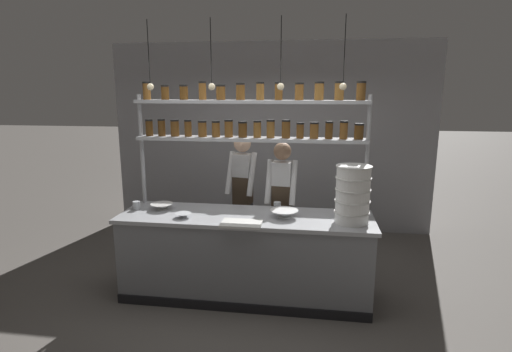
{
  "coord_description": "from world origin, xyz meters",
  "views": [
    {
      "loc": [
        0.7,
        -3.99,
        2.21
      ],
      "look_at": [
        0.09,
        0.2,
        1.31
      ],
      "focal_mm": 28.0,
      "sensor_mm": 36.0,
      "label": 1
    }
  ],
  "objects_px": {
    "serving_cup_by_board": "(136,205)",
    "prep_bowl_center_front": "(183,215)",
    "spice_shelf_unit": "(251,123)",
    "prep_bowl_center_back": "(284,214)",
    "serving_cup_front": "(277,206)",
    "chef_left": "(243,191)",
    "chef_center": "(282,200)",
    "cutting_board": "(241,224)",
    "container_stack": "(353,194)",
    "prep_bowl_near_left": "(162,207)"
  },
  "relations": [
    {
      "from": "serving_cup_by_board",
      "to": "prep_bowl_center_front",
      "type": "bearing_deg",
      "value": -18.66
    },
    {
      "from": "spice_shelf_unit",
      "to": "prep_bowl_center_back",
      "type": "distance_m",
      "value": 1.05
    },
    {
      "from": "prep_bowl_center_back",
      "to": "serving_cup_by_board",
      "type": "relative_size",
      "value": 3.2
    },
    {
      "from": "serving_cup_front",
      "to": "chef_left",
      "type": "bearing_deg",
      "value": 129.17
    },
    {
      "from": "spice_shelf_unit",
      "to": "prep_bowl_center_front",
      "type": "relative_size",
      "value": 15.01
    },
    {
      "from": "chef_center",
      "to": "cutting_board",
      "type": "height_order",
      "value": "chef_center"
    },
    {
      "from": "serving_cup_by_board",
      "to": "cutting_board",
      "type": "bearing_deg",
      "value": -15.59
    },
    {
      "from": "container_stack",
      "to": "prep_bowl_center_back",
      "type": "distance_m",
      "value": 0.73
    },
    {
      "from": "spice_shelf_unit",
      "to": "serving_cup_front",
      "type": "height_order",
      "value": "spice_shelf_unit"
    },
    {
      "from": "prep_bowl_near_left",
      "to": "container_stack",
      "type": "bearing_deg",
      "value": -4.39
    },
    {
      "from": "prep_bowl_near_left",
      "to": "serving_cup_front",
      "type": "relative_size",
      "value": 2.54
    },
    {
      "from": "container_stack",
      "to": "serving_cup_front",
      "type": "distance_m",
      "value": 0.86
    },
    {
      "from": "spice_shelf_unit",
      "to": "prep_bowl_near_left",
      "type": "xyz_separation_m",
      "value": [
        -0.97,
        -0.26,
        -0.91
      ]
    },
    {
      "from": "prep_bowl_near_left",
      "to": "serving_cup_front",
      "type": "height_order",
      "value": "serving_cup_front"
    },
    {
      "from": "chef_left",
      "to": "prep_bowl_center_back",
      "type": "distance_m",
      "value": 1.03
    },
    {
      "from": "prep_bowl_center_front",
      "to": "serving_cup_front",
      "type": "bearing_deg",
      "value": 22.19
    },
    {
      "from": "cutting_board",
      "to": "prep_bowl_center_front",
      "type": "xyz_separation_m",
      "value": [
        -0.64,
        0.14,
        0.01
      ]
    },
    {
      "from": "chef_left",
      "to": "prep_bowl_center_back",
      "type": "height_order",
      "value": "chef_left"
    },
    {
      "from": "spice_shelf_unit",
      "to": "chef_center",
      "type": "xyz_separation_m",
      "value": [
        0.33,
        0.26,
        -0.93
      ]
    },
    {
      "from": "spice_shelf_unit",
      "to": "serving_cup_by_board",
      "type": "xyz_separation_m",
      "value": [
        -1.25,
        -0.3,
        -0.9
      ]
    },
    {
      "from": "serving_cup_front",
      "to": "serving_cup_by_board",
      "type": "relative_size",
      "value": 1.07
    },
    {
      "from": "chef_center",
      "to": "container_stack",
      "type": "distance_m",
      "value": 1.05
    },
    {
      "from": "serving_cup_by_board",
      "to": "prep_bowl_center_back",
      "type": "bearing_deg",
      "value": -1.74
    },
    {
      "from": "prep_bowl_center_front",
      "to": "prep_bowl_center_back",
      "type": "relative_size",
      "value": 0.58
    },
    {
      "from": "container_stack",
      "to": "cutting_board",
      "type": "distance_m",
      "value": 1.14
    },
    {
      "from": "cutting_board",
      "to": "serving_cup_by_board",
      "type": "xyz_separation_m",
      "value": [
        -1.25,
        0.35,
        0.03
      ]
    },
    {
      "from": "container_stack",
      "to": "prep_bowl_center_back",
      "type": "bearing_deg",
      "value": 174.06
    },
    {
      "from": "chef_center",
      "to": "serving_cup_front",
      "type": "relative_size",
      "value": 16.66
    },
    {
      "from": "spice_shelf_unit",
      "to": "cutting_board",
      "type": "height_order",
      "value": "spice_shelf_unit"
    },
    {
      "from": "chef_center",
      "to": "prep_bowl_near_left",
      "type": "bearing_deg",
      "value": -152.75
    },
    {
      "from": "prep_bowl_near_left",
      "to": "prep_bowl_center_back",
      "type": "bearing_deg",
      "value": -3.62
    },
    {
      "from": "prep_bowl_near_left",
      "to": "serving_cup_by_board",
      "type": "height_order",
      "value": "serving_cup_by_board"
    },
    {
      "from": "prep_bowl_center_front",
      "to": "container_stack",
      "type": "bearing_deg",
      "value": 2.79
    },
    {
      "from": "chef_left",
      "to": "prep_bowl_center_front",
      "type": "height_order",
      "value": "chef_left"
    },
    {
      "from": "prep_bowl_center_back",
      "to": "serving_cup_by_board",
      "type": "xyz_separation_m",
      "value": [
        -1.65,
        0.05,
        0.01
      ]
    },
    {
      "from": "container_stack",
      "to": "serving_cup_front",
      "type": "height_order",
      "value": "container_stack"
    },
    {
      "from": "prep_bowl_near_left",
      "to": "prep_bowl_center_front",
      "type": "xyz_separation_m",
      "value": [
        0.33,
        -0.24,
        -0.01
      ]
    },
    {
      "from": "chef_center",
      "to": "serving_cup_by_board",
      "type": "relative_size",
      "value": 17.78
    },
    {
      "from": "serving_cup_by_board",
      "to": "chef_center",
      "type": "bearing_deg",
      "value": 19.31
    },
    {
      "from": "chef_center",
      "to": "container_stack",
      "type": "xyz_separation_m",
      "value": [
        0.75,
        -0.67,
        0.28
      ]
    },
    {
      "from": "prep_bowl_center_front",
      "to": "serving_cup_front",
      "type": "height_order",
      "value": "serving_cup_front"
    },
    {
      "from": "prep_bowl_near_left",
      "to": "spice_shelf_unit",
      "type": "bearing_deg",
      "value": 15.03
    },
    {
      "from": "container_stack",
      "to": "cutting_board",
      "type": "relative_size",
      "value": 1.45
    },
    {
      "from": "serving_cup_by_board",
      "to": "serving_cup_front",
      "type": "bearing_deg",
      "value": 6.67
    },
    {
      "from": "chef_center",
      "to": "chef_left",
      "type": "bearing_deg",
      "value": 160.52
    },
    {
      "from": "chef_left",
      "to": "prep_bowl_center_front",
      "type": "relative_size",
      "value": 9.82
    },
    {
      "from": "cutting_board",
      "to": "serving_cup_by_board",
      "type": "height_order",
      "value": "serving_cup_by_board"
    },
    {
      "from": "chef_center",
      "to": "cutting_board",
      "type": "relative_size",
      "value": 4.08
    },
    {
      "from": "prep_bowl_center_back",
      "to": "chef_center",
      "type": "bearing_deg",
      "value": 97.13
    },
    {
      "from": "prep_bowl_center_front",
      "to": "prep_bowl_center_back",
      "type": "height_order",
      "value": "prep_bowl_center_back"
    }
  ]
}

